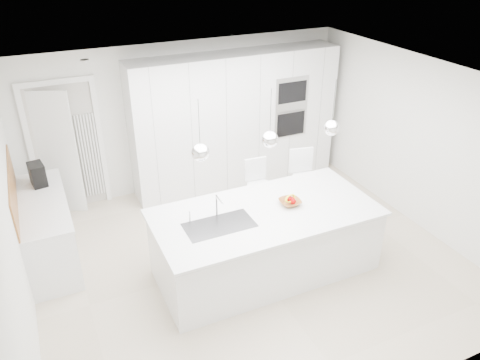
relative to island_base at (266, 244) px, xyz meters
name	(u,v)px	position (x,y,z in m)	size (l,w,h in m)	color
floor	(249,259)	(-0.10, 0.30, -0.43)	(5.50, 5.50, 0.00)	beige
wall_back	(185,116)	(-0.10, 2.80, 0.82)	(5.50, 5.50, 0.00)	silver
wall_left	(12,232)	(-2.85, 0.30, 0.82)	(5.00, 5.00, 0.00)	silver
ceiling	(251,82)	(-0.10, 0.30, 2.07)	(5.50, 5.50, 0.00)	white
tall_cabinets	(236,121)	(0.70, 2.50, 0.72)	(3.60, 0.60, 2.30)	white
oven_stack	(291,107)	(1.60, 2.19, 0.92)	(0.62, 0.04, 1.05)	#A5A5A8
doorway_frame	(67,149)	(-2.05, 2.77, 0.59)	(1.11, 0.08, 2.13)	white
hallway_door	(51,154)	(-2.30, 2.72, 0.57)	(0.82, 0.04, 2.00)	white
radiator	(90,156)	(-1.73, 2.76, 0.42)	(0.32, 0.04, 1.40)	white
left_base_cabinets	(48,231)	(-2.55, 1.50, 0.00)	(0.60, 1.80, 0.86)	white
left_worktop	(41,202)	(-2.55, 1.50, 0.45)	(0.62, 1.82, 0.04)	white
oak_backsplash	(12,189)	(-2.84, 1.50, 0.72)	(0.02, 1.80, 0.50)	#9B6331
island_base	(266,244)	(0.00, 0.00, 0.00)	(2.80, 1.20, 0.86)	white
island_worktop	(265,212)	(0.00, 0.05, 0.45)	(2.84, 1.40, 0.04)	white
island_sink	(219,231)	(-0.65, 0.00, 0.39)	(0.84, 0.44, 0.18)	#3F3F42
island_tap	(217,206)	(-0.60, 0.20, 0.62)	(0.02, 0.02, 0.30)	white
pendant_left	(200,152)	(-0.85, 0.00, 1.47)	(0.20, 0.20, 0.20)	white
pendant_mid	(270,139)	(0.00, 0.00, 1.47)	(0.20, 0.20, 0.20)	white
pendant_right	(332,128)	(0.85, 0.00, 1.47)	(0.20, 0.20, 0.20)	white
fruit_bowl	(290,202)	(0.36, 0.06, 0.50)	(0.27, 0.27, 0.07)	#9B6331
espresso_machine	(37,174)	(-2.53, 1.99, 0.63)	(0.19, 0.29, 0.31)	black
bar_stool_left	(259,195)	(0.40, 1.01, 0.11)	(0.36, 0.49, 1.08)	white
bar_stool_right	(304,187)	(1.10, 0.86, 0.15)	(0.38, 0.53, 1.15)	white
apple_a	(289,199)	(0.36, 0.10, 0.54)	(0.07, 0.07, 0.07)	#9D0000
apple_b	(293,202)	(0.38, 0.01, 0.54)	(0.07, 0.07, 0.07)	#9D0000
apple_c	(292,200)	(0.38, 0.04, 0.54)	(0.08, 0.08, 0.08)	#9D0000
banana_bunch	(290,198)	(0.35, 0.04, 0.58)	(0.20, 0.20, 0.03)	yellow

